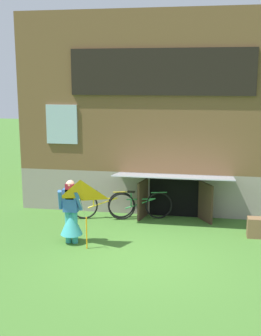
{
  "coord_description": "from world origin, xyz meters",
  "views": [
    {
      "loc": [
        1.26,
        -8.96,
        3.84
      ],
      "look_at": [
        -0.56,
        1.41,
        1.67
      ],
      "focal_mm": 47.26,
      "sensor_mm": 36.0,
      "label": 1
    }
  ],
  "objects_px": {
    "wooden_crate": "(255,227)",
    "bicycle_green": "(140,205)",
    "kite": "(81,197)",
    "bicycle_yellow": "(103,205)",
    "person": "(71,217)"
  },
  "relations": [
    {
      "from": "wooden_crate",
      "to": "bicycle_green",
      "type": "bearing_deg",
      "value": 163.23
    },
    {
      "from": "wooden_crate",
      "to": "kite",
      "type": "bearing_deg",
      "value": -157.43
    },
    {
      "from": "bicycle_green",
      "to": "bicycle_yellow",
      "type": "height_order",
      "value": "bicycle_green"
    },
    {
      "from": "person",
      "to": "bicycle_yellow",
      "type": "xyz_separation_m",
      "value": [
        0.29,
        1.92,
        -0.25
      ]
    },
    {
      "from": "bicycle_yellow",
      "to": "person",
      "type": "bearing_deg",
      "value": -114.02
    },
    {
      "from": "bicycle_yellow",
      "to": "bicycle_green",
      "type": "bearing_deg",
      "value": -9.36
    },
    {
      "from": "kite",
      "to": "wooden_crate",
      "type": "bearing_deg",
      "value": 22.57
    },
    {
      "from": "person",
      "to": "bicycle_yellow",
      "type": "distance_m",
      "value": 1.96
    },
    {
      "from": "kite",
      "to": "bicycle_green",
      "type": "relative_size",
      "value": 0.92
    },
    {
      "from": "person",
      "to": "bicycle_yellow",
      "type": "bearing_deg",
      "value": 61.23
    },
    {
      "from": "person",
      "to": "bicycle_green",
      "type": "xyz_separation_m",
      "value": [
        1.33,
        2.02,
        -0.25
      ]
    },
    {
      "from": "bicycle_green",
      "to": "wooden_crate",
      "type": "bearing_deg",
      "value": -31.93
    },
    {
      "from": "wooden_crate",
      "to": "bicycle_yellow",
      "type": "bearing_deg",
      "value": 168.87
    },
    {
      "from": "kite",
      "to": "person",
      "type": "bearing_deg",
      "value": 128.55
    },
    {
      "from": "bicycle_yellow",
      "to": "wooden_crate",
      "type": "xyz_separation_m",
      "value": [
        3.99,
        -0.79,
        -0.14
      ]
    }
  ]
}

